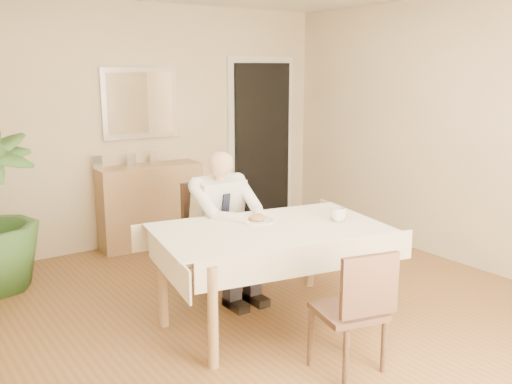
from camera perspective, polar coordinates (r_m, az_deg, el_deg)
room at (r=4.23m, az=2.71°, el=3.79°), size 5.00×5.02×2.60m
doorway at (r=7.15m, az=0.56°, el=4.94°), size 0.96×0.07×2.10m
mirror at (r=6.32m, az=-11.50°, el=8.71°), size 0.86×0.04×0.76m
dining_table at (r=4.32m, az=1.35°, el=-4.61°), size 1.89×1.32×0.75m
chair_far at (r=5.07m, az=-4.57°, el=-3.62°), size 0.46×0.46×0.95m
chair_near at (r=3.71m, az=10.01°, el=-11.18°), size 0.47×0.48×0.83m
seated_man at (r=4.79m, az=-2.84°, el=-2.63°), size 0.48×0.72×1.24m
plate at (r=4.44m, az=0.19°, el=-2.89°), size 0.26×0.26×0.02m
food at (r=4.44m, az=0.19°, el=-2.62°), size 0.14×0.14×0.06m
knife at (r=4.41m, az=1.07°, el=-2.77°), size 0.01×0.13×0.01m
fork at (r=4.37m, az=0.21°, el=-2.93°), size 0.01×0.13×0.01m
coffee_mug at (r=4.50m, az=8.22°, el=-2.22°), size 0.14×0.14×0.11m
sideboard at (r=6.35m, az=-10.53°, el=-1.32°), size 1.14×0.44×0.89m
photo_frame_left at (r=6.12m, az=-15.59°, el=2.86°), size 0.10×0.02×0.14m
photo_frame_center at (r=6.21m, az=-12.36°, el=3.17°), size 0.10×0.02×0.14m
photo_frame_right at (r=6.35m, az=-10.18°, el=3.47°), size 0.10×0.02×0.14m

